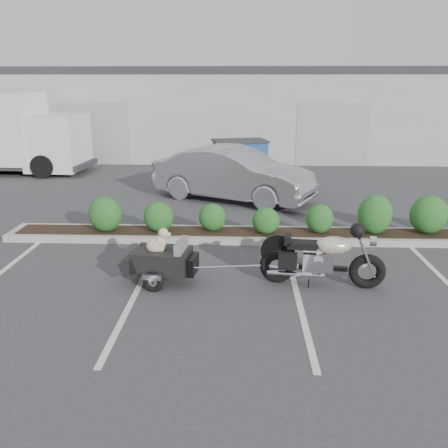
{
  "coord_description": "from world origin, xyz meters",
  "views": [
    {
      "loc": [
        0.26,
        -7.99,
        3.41
      ],
      "look_at": [
        -0.08,
        0.81,
        0.75
      ],
      "focal_mm": 38.0,
      "sensor_mm": 36.0,
      "label": 1
    }
  ],
  "objects_px": {
    "pet_trailer": "(161,259)",
    "sedan": "(233,174)",
    "motorcycle": "(322,259)",
    "dumpster": "(240,157)",
    "delivery_truck": "(2,135)"
  },
  "relations": [
    {
      "from": "pet_trailer",
      "to": "delivery_truck",
      "type": "height_order",
      "value": "delivery_truck"
    },
    {
      "from": "pet_trailer",
      "to": "sedan",
      "type": "xyz_separation_m",
      "value": [
        1.14,
        6.13,
        0.35
      ]
    },
    {
      "from": "sedan",
      "to": "dumpster",
      "type": "xyz_separation_m",
      "value": [
        0.16,
        4.14,
        -0.13
      ]
    },
    {
      "from": "sedan",
      "to": "motorcycle",
      "type": "bearing_deg",
      "value": -139.1
    },
    {
      "from": "motorcycle",
      "to": "sedan",
      "type": "height_order",
      "value": "sedan"
    },
    {
      "from": "dumpster",
      "to": "sedan",
      "type": "bearing_deg",
      "value": -105.48
    },
    {
      "from": "motorcycle",
      "to": "pet_trailer",
      "type": "distance_m",
      "value": 2.78
    },
    {
      "from": "pet_trailer",
      "to": "delivery_truck",
      "type": "bearing_deg",
      "value": 134.53
    },
    {
      "from": "sedan",
      "to": "delivery_truck",
      "type": "height_order",
      "value": "delivery_truck"
    },
    {
      "from": "dumpster",
      "to": "delivery_truck",
      "type": "relative_size",
      "value": 0.33
    },
    {
      "from": "pet_trailer",
      "to": "motorcycle",
      "type": "bearing_deg",
      "value": 6.92
    },
    {
      "from": "motorcycle",
      "to": "delivery_truck",
      "type": "height_order",
      "value": "delivery_truck"
    },
    {
      "from": "delivery_truck",
      "to": "dumpster",
      "type": "bearing_deg",
      "value": 2.4
    },
    {
      "from": "motorcycle",
      "to": "sedan",
      "type": "distance_m",
      "value": 6.37
    },
    {
      "from": "dumpster",
      "to": "motorcycle",
      "type": "bearing_deg",
      "value": -95.1
    }
  ]
}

